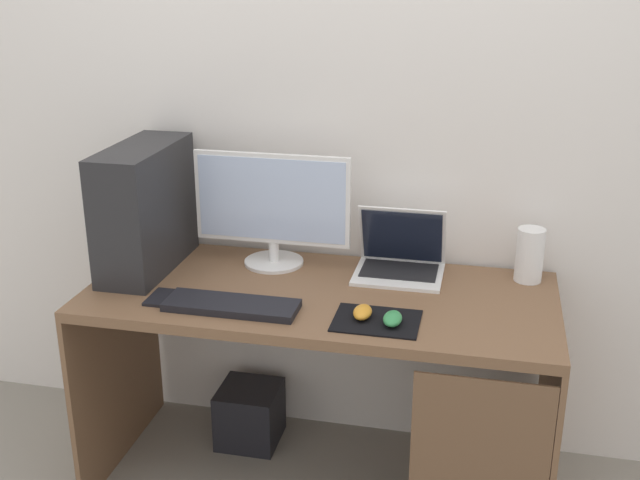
# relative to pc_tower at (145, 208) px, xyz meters

# --- Properties ---
(ground_plane) EXTENTS (8.00, 8.00, 0.00)m
(ground_plane) POSITION_rel_pc_tower_xyz_m (0.64, -0.08, -0.96)
(ground_plane) COLOR gray
(wall_back) EXTENTS (4.00, 0.05, 2.60)m
(wall_back) POSITION_rel_pc_tower_xyz_m (0.64, 0.30, 0.35)
(wall_back) COLOR silver
(wall_back) RESTS_ON ground_plane
(desk) EXTENTS (1.54, 0.68, 0.74)m
(desk) POSITION_rel_pc_tower_xyz_m (0.66, -0.09, -0.36)
(desk) COLOR brown
(desk) RESTS_ON ground_plane
(pc_tower) EXTENTS (0.19, 0.48, 0.44)m
(pc_tower) POSITION_rel_pc_tower_xyz_m (0.00, 0.00, 0.00)
(pc_tower) COLOR #232326
(pc_tower) RESTS_ON desk
(monitor) EXTENTS (0.55, 0.21, 0.41)m
(monitor) POSITION_rel_pc_tower_xyz_m (0.42, 0.12, -0.01)
(monitor) COLOR white
(monitor) RESTS_ON desk
(laptop) EXTENTS (0.30, 0.25, 0.24)m
(laptop) POSITION_rel_pc_tower_xyz_m (0.87, 0.13, -0.17)
(laptop) COLOR white
(laptop) RESTS_ON desk
(speaker) EXTENTS (0.09, 0.09, 0.18)m
(speaker) POSITION_rel_pc_tower_xyz_m (1.31, 0.17, -0.13)
(speaker) COLOR white
(speaker) RESTS_ON desk
(keyboard) EXTENTS (0.42, 0.14, 0.02)m
(keyboard) POSITION_rel_pc_tower_xyz_m (0.40, -0.27, -0.21)
(keyboard) COLOR black
(keyboard) RESTS_ON desk
(mousepad) EXTENTS (0.26, 0.20, 0.00)m
(mousepad) POSITION_rel_pc_tower_xyz_m (0.85, -0.26, -0.22)
(mousepad) COLOR black
(mousepad) RESTS_ON desk
(mouse_left) EXTENTS (0.06, 0.10, 0.03)m
(mouse_left) POSITION_rel_pc_tower_xyz_m (0.81, -0.25, -0.20)
(mouse_left) COLOR orange
(mouse_left) RESTS_ON mousepad
(mouse_right) EXTENTS (0.06, 0.10, 0.03)m
(mouse_right) POSITION_rel_pc_tower_xyz_m (0.90, -0.28, -0.20)
(mouse_right) COLOR #338C4C
(mouse_right) RESTS_ON mousepad
(cell_phone) EXTENTS (0.07, 0.13, 0.01)m
(cell_phone) POSITION_rel_pc_tower_xyz_m (0.15, -0.25, -0.21)
(cell_phone) COLOR black
(cell_phone) RESTS_ON desk
(subwoofer) EXTENTS (0.23, 0.23, 0.23)m
(subwoofer) POSITION_rel_pc_tower_xyz_m (0.32, 0.10, -0.84)
(subwoofer) COLOR black
(subwoofer) RESTS_ON ground_plane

